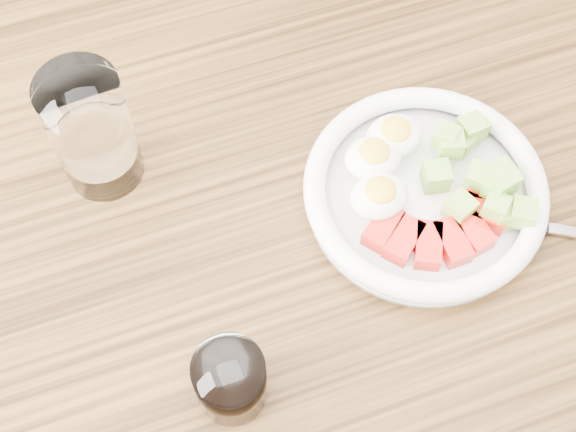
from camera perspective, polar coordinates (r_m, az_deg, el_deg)
name	(u,v)px	position (r m, az deg, el deg)	size (l,w,h in m)	color
ground	(295,424)	(1.49, 0.51, -14.59)	(4.00, 4.00, 0.00)	brown
dining_table	(300,278)	(0.85, 0.87, -4.45)	(1.50, 0.90, 0.77)	brown
bowl	(425,190)	(0.77, 9.70, 1.86)	(0.23, 0.23, 0.06)	white
fork	(526,225)	(0.79, 16.55, -0.59)	(0.18, 0.11, 0.01)	black
water_glass	(92,131)	(0.75, -13.78, 5.88)	(0.08, 0.08, 0.13)	white
coffee_glass	(231,381)	(0.67, -4.11, -11.61)	(0.06, 0.06, 0.07)	white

